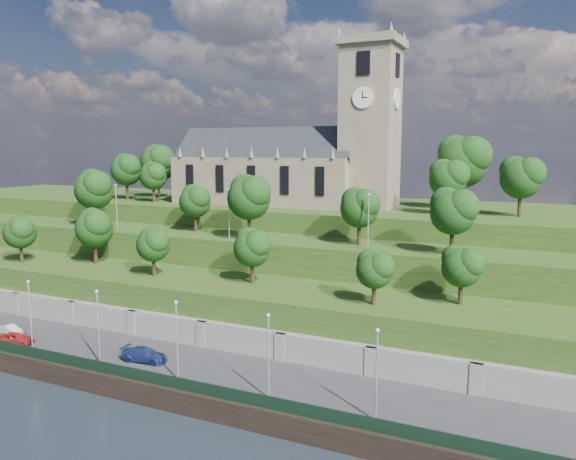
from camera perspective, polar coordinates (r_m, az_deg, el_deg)
The scene contains 17 objects.
ground at distance 61.98m, azimuth -18.69°, elevation -15.47°, with size 320.00×320.00×0.00m, color black.
promenade at distance 65.70m, azimuth -15.04°, elevation -12.98°, with size 160.00×12.00×2.00m, color #2D2D30.
quay_wall at distance 61.52m, azimuth -18.77°, elevation -14.54°, with size 160.00×0.50×2.20m, color black.
fence at distance 61.40m, azimuth -18.41°, elevation -13.06°, with size 160.00×0.10×1.20m, color black.
retaining_wall at distance 69.56m, azimuth -11.89°, elevation -10.34°, with size 160.00×2.10×5.00m.
embankment_lower at distance 73.79m, azimuth -9.10°, elevation -7.95°, with size 160.00×12.00×8.00m, color #264015.
embankment_upper at distance 82.31m, azimuth -4.85°, elevation -4.72°, with size 160.00×10.00×12.00m, color #264015.
hilltop at distance 100.42m, azimuth 1.09°, elevation -1.44°, with size 160.00×32.00×15.00m, color #264015.
church at distance 94.99m, azimuth 0.57°, elevation 7.11°, with size 38.60×12.35×27.60m.
trees_lower at distance 73.70m, azimuth -10.97°, elevation -1.05°, with size 66.25×9.00×8.03m.
trees_upper at distance 79.39m, azimuth -5.07°, elevation 3.38°, with size 62.61×8.41×9.28m.
trees_hilltop at distance 93.82m, azimuth 2.40°, elevation 6.55°, with size 74.38×16.27×11.57m.
lamp_posts_promenade at distance 62.72m, azimuth -18.73°, elevation -8.75°, with size 60.36×0.36×7.99m.
lamp_posts_upper at distance 78.06m, azimuth -6.03°, elevation 2.09°, with size 40.36×0.36×7.06m.
car_left at distance 73.34m, azimuth -25.90°, elevation -9.86°, with size 1.66×4.12×1.40m, color #A21E1B.
car_middle at distance 77.46m, azimuth -26.38°, elevation -9.05°, with size 1.19×3.41×1.12m, color #A4A4A8.
car_right at distance 63.11m, azimuth -14.37°, elevation -12.17°, with size 2.06×5.06×1.47m, color navy.
Camera 1 is at (39.92, -40.55, 24.56)m, focal length 35.00 mm.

